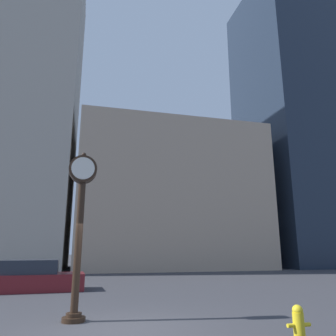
# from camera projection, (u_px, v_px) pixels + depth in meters

# --- Properties ---
(ground_plane) EXTENTS (200.00, 200.00, 0.00)m
(ground_plane) POSITION_uv_depth(u_px,v_px,m) (121.00, 330.00, 7.56)
(ground_plane) COLOR #38383D
(building_tall_tower) EXTENTS (13.42, 12.00, 31.34)m
(building_tall_tower) POSITION_uv_depth(u_px,v_px,m) (5.00, 102.00, 31.73)
(building_tall_tower) COLOR #ADA393
(building_tall_tower) RESTS_ON ground_plane
(building_storefront_row) EXTENTS (17.64, 12.00, 13.54)m
(building_storefront_row) POSITION_uv_depth(u_px,v_px,m) (167.00, 199.00, 33.45)
(building_storefront_row) COLOR tan
(building_storefront_row) RESTS_ON ground_plane
(building_glass_modern) EXTENTS (8.80, 12.00, 34.02)m
(building_glass_modern) POSITION_uv_depth(u_px,v_px,m) (287.00, 119.00, 39.47)
(building_glass_modern) COLOR #1E2838
(building_glass_modern) RESTS_ON ground_plane
(street_clock) EXTENTS (0.78, 0.60, 4.54)m
(street_clock) POSITION_uv_depth(u_px,v_px,m) (80.00, 212.00, 9.09)
(street_clock) COLOR black
(street_clock) RESTS_ON ground_plane
(car_maroon) EXTENTS (4.33, 2.06, 1.34)m
(car_maroon) POSITION_uv_depth(u_px,v_px,m) (34.00, 278.00, 14.63)
(car_maroon) COLOR maroon
(car_maroon) RESTS_ON ground_plane
(fire_hydrant_near) EXTENTS (0.53, 0.23, 0.70)m
(fire_hydrant_near) POSITION_uv_depth(u_px,v_px,m) (299.00, 322.00, 6.76)
(fire_hydrant_near) COLOR yellow
(fire_hydrant_near) RESTS_ON ground_plane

